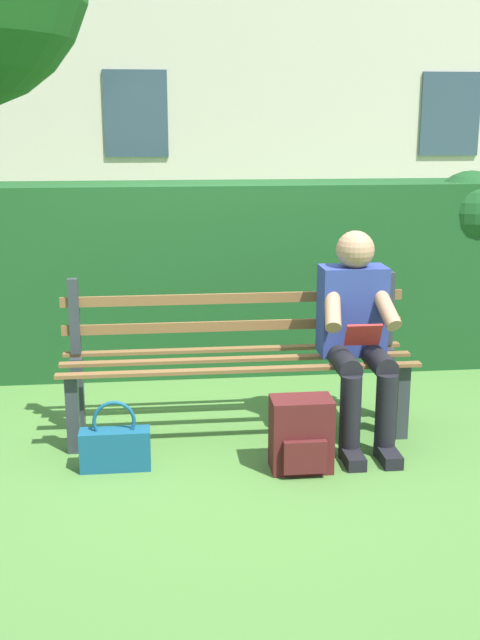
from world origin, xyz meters
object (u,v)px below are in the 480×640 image
(park_bench, at_px, (237,357))
(handbag, at_px, (115,447))
(backpack, at_px, (301,435))
(person_seated, at_px, (357,331))

(park_bench, xyz_separation_m, handbag, (0.70, 0.47, -0.33))
(backpack, height_order, handbag, backpack)
(person_seated, bearing_deg, backpack, 46.61)
(park_bench, relative_size, handbag, 5.33)
(park_bench, distance_m, person_seated, 0.72)
(park_bench, height_order, person_seated, person_seated)
(person_seated, relative_size, handbag, 3.14)
(park_bench, bearing_deg, backpack, 115.63)
(park_bench, relative_size, person_seated, 1.70)
(person_seated, bearing_deg, handbag, 12.33)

